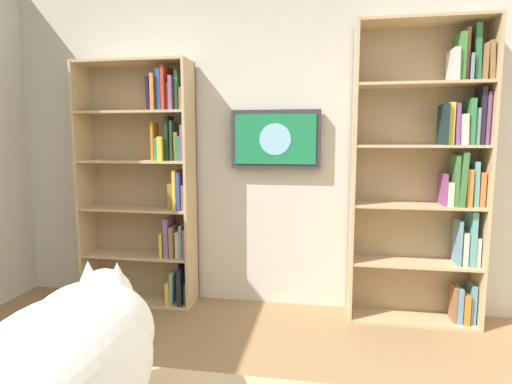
# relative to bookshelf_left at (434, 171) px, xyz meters

# --- Properties ---
(wall_back) EXTENTS (4.52, 0.06, 2.70)m
(wall_back) POSITION_rel_bookshelf_left_xyz_m (1.21, -0.17, 0.22)
(wall_back) COLOR beige
(wall_back) RESTS_ON ground
(bookshelf_left) EXTENTS (0.94, 0.28, 2.20)m
(bookshelf_left) POSITION_rel_bookshelf_left_xyz_m (0.00, 0.00, 0.00)
(bookshelf_left) COLOR tan
(bookshelf_left) RESTS_ON ground
(bookshelf_right) EXTENTS (0.94, 0.28, 1.98)m
(bookshelf_right) POSITION_rel_bookshelf_left_xyz_m (2.20, -0.00, -0.13)
(bookshelf_right) COLOR tan
(bookshelf_right) RESTS_ON ground
(wall_mounted_tv) EXTENTS (0.71, 0.07, 0.46)m
(wall_mounted_tv) POSITION_rel_bookshelf_left_xyz_m (1.17, -0.08, 0.23)
(wall_mounted_tv) COLOR #333338
(cat) EXTENTS (0.33, 0.64, 0.35)m
(cat) POSITION_rel_bookshelf_left_xyz_m (1.29, 2.45, -0.24)
(cat) COLOR silver
(cat) RESTS_ON desk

